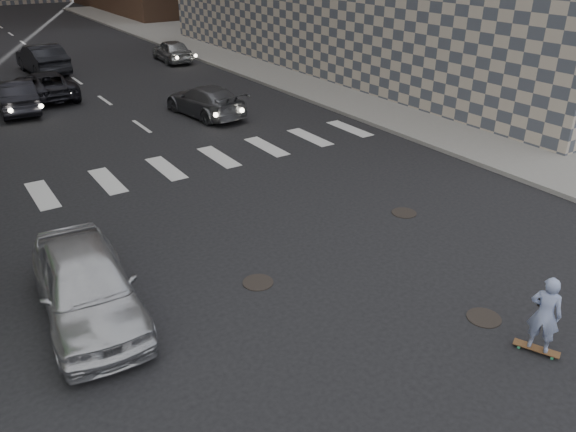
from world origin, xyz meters
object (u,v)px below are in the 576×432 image
skateboarder (545,314)px  traffic_car_a (16,96)px  traffic_car_d (172,51)px  traffic_car_c (46,85)px  traffic_car_e (42,59)px  traffic_car_b (205,101)px  silver_sedan (87,285)px

skateboarder → traffic_car_a: 23.50m
traffic_car_a → traffic_car_d: bearing=-142.9°
traffic_car_c → traffic_car_e: bearing=-102.1°
skateboarder → traffic_car_b: size_ratio=0.37×
traffic_car_a → traffic_car_c: (1.63, 1.69, -0.05)m
traffic_car_b → skateboarder: bearing=77.1°
silver_sedan → traffic_car_c: bearing=84.8°
skateboarder → traffic_car_b: skateboarder is taller
silver_sedan → traffic_car_a: 17.32m
traffic_car_c → traffic_car_d: size_ratio=1.18×
silver_sedan → traffic_car_b: silver_sedan is taller
traffic_car_a → silver_sedan: bearing=88.1°
skateboarder → silver_sedan: size_ratio=0.37×
traffic_car_d → skateboarder: bearing=84.0°
traffic_car_b → silver_sedan: bearing=47.7°
traffic_car_d → traffic_car_a: bearing=37.6°
silver_sedan → traffic_car_d: silver_sedan is taller
traffic_car_a → traffic_car_c: size_ratio=0.91×
skateboarder → traffic_car_a: skateboarder is taller
skateboarder → traffic_car_c: (-3.36, 24.65, -0.20)m
traffic_car_a → traffic_car_b: 8.55m
traffic_car_a → traffic_car_b: bearing=145.9°
silver_sedan → traffic_car_b: 14.68m
skateboarder → traffic_car_a: bearing=77.5°
traffic_car_c → traffic_car_d: bearing=-150.7°
skateboarder → traffic_car_b: 17.82m
traffic_car_a → traffic_car_e: 8.17m
traffic_car_b → traffic_car_e: traffic_car_e is taller
traffic_car_b → traffic_car_c: size_ratio=0.95×
skateboarder → traffic_car_c: size_ratio=0.35×
traffic_car_e → silver_sedan: bearing=75.7°
skateboarder → traffic_car_d: skateboarder is taller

